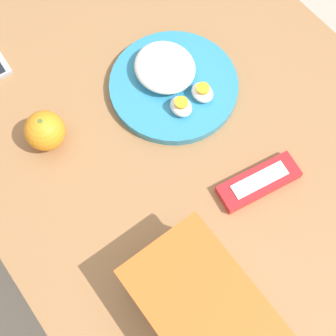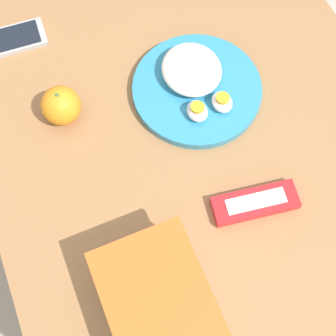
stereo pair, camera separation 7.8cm
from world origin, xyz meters
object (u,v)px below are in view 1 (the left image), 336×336
at_px(food_container, 200,307).
at_px(orange_fruit, 45,131).
at_px(rice_plate, 172,81).
at_px(candy_bar, 259,182).

distance_m(food_container, orange_fruit, 0.40).
xyz_separation_m(orange_fruit, rice_plate, (-0.04, -0.25, -0.02)).
bearing_deg(orange_fruit, rice_plate, -99.63).
height_order(rice_plate, candy_bar, rice_plate).
relative_size(orange_fruit, candy_bar, 0.47).
distance_m(food_container, rice_plate, 0.42).
bearing_deg(food_container, orange_fruit, 4.60).
distance_m(rice_plate, candy_bar, 0.25).
relative_size(food_container, rice_plate, 0.90).
height_order(food_container, candy_bar, food_container).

